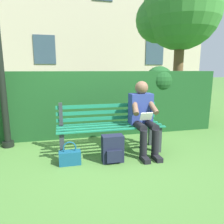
{
  "coord_description": "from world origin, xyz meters",
  "views": [
    {
      "loc": [
        0.76,
        3.32,
        1.39
      ],
      "look_at": [
        0.0,
        0.1,
        0.72
      ],
      "focal_mm": 33.88,
      "sensor_mm": 36.0,
      "label": 1
    }
  ],
  "objects_px": {
    "park_bench": "(110,126)",
    "tree": "(177,13)",
    "backpack": "(113,149)",
    "handbag": "(70,157)",
    "person_seated": "(143,115)"
  },
  "relations": [
    {
      "from": "tree",
      "to": "backpack",
      "type": "xyz_separation_m",
      "value": [
        2.67,
        3.05,
        -2.8
      ]
    },
    {
      "from": "person_seated",
      "to": "backpack",
      "type": "height_order",
      "value": "person_seated"
    },
    {
      "from": "park_bench",
      "to": "tree",
      "type": "bearing_deg",
      "value": -135.22
    },
    {
      "from": "tree",
      "to": "handbag",
      "type": "distance_m",
      "value": 5.32
    },
    {
      "from": "park_bench",
      "to": "handbag",
      "type": "distance_m",
      "value": 0.87
    },
    {
      "from": "park_bench",
      "to": "person_seated",
      "type": "distance_m",
      "value": 0.59
    },
    {
      "from": "tree",
      "to": "backpack",
      "type": "relative_size",
      "value": 10.03
    },
    {
      "from": "backpack",
      "to": "park_bench",
      "type": "bearing_deg",
      "value": -97.0
    },
    {
      "from": "person_seated",
      "to": "backpack",
      "type": "xyz_separation_m",
      "value": [
        0.59,
        0.27,
        -0.44
      ]
    },
    {
      "from": "person_seated",
      "to": "backpack",
      "type": "relative_size",
      "value": 2.86
    },
    {
      "from": "park_bench",
      "to": "backpack",
      "type": "bearing_deg",
      "value": 83.0
    },
    {
      "from": "park_bench",
      "to": "handbag",
      "type": "xyz_separation_m",
      "value": [
        0.69,
        0.39,
        -0.34
      ]
    },
    {
      "from": "park_bench",
      "to": "handbag",
      "type": "height_order",
      "value": "park_bench"
    },
    {
      "from": "person_seated",
      "to": "tree",
      "type": "distance_m",
      "value": 4.2
    },
    {
      "from": "park_bench",
      "to": "person_seated",
      "type": "xyz_separation_m",
      "value": [
        -0.53,
        0.18,
        0.19
      ]
    }
  ]
}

